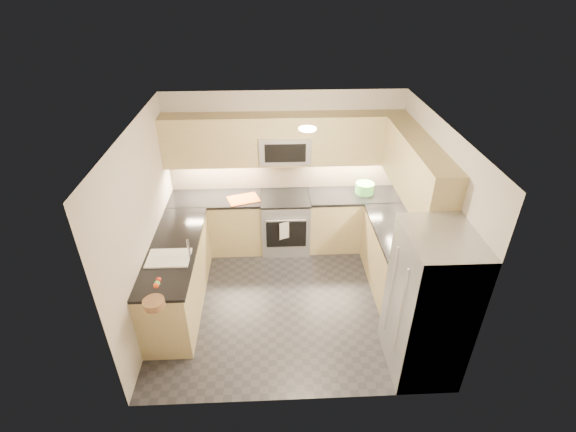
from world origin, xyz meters
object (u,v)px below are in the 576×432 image
(microwave, at_px, (285,148))
(refrigerator, at_px, (428,305))
(utensil_bowl, at_px, (365,188))
(cutting_board, at_px, (243,199))
(fruit_basket, at_px, (154,303))
(gas_range, at_px, (285,223))

(microwave, distance_m, refrigerator, 3.04)
(utensil_bowl, bearing_deg, cutting_board, -175.90)
(cutting_board, distance_m, fruit_basket, 2.45)
(refrigerator, height_order, utensil_bowl, refrigerator)
(refrigerator, xyz_separation_m, cutting_board, (-2.10, 2.36, 0.05))
(microwave, relative_size, fruit_basket, 3.31)
(cutting_board, bearing_deg, gas_range, 5.54)
(gas_range, xyz_separation_m, refrigerator, (1.45, -2.43, 0.45))
(gas_range, bearing_deg, fruit_basket, -122.23)
(microwave, relative_size, refrigerator, 0.42)
(gas_range, height_order, microwave, microwave)
(utensil_bowl, distance_m, fruit_basket, 3.67)
(microwave, distance_m, cutting_board, 1.01)
(utensil_bowl, bearing_deg, fruit_basket, -138.43)
(microwave, xyz_separation_m, utensil_bowl, (1.26, -0.05, -0.68))
(gas_range, xyz_separation_m, fruit_basket, (-1.49, -2.36, 0.53))
(cutting_board, bearing_deg, utensil_bowl, 4.10)
(refrigerator, bearing_deg, gas_range, 120.88)
(gas_range, height_order, fruit_basket, fruit_basket)
(gas_range, distance_m, microwave, 1.25)
(microwave, height_order, fruit_basket, microwave)
(cutting_board, bearing_deg, refrigerator, -48.40)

